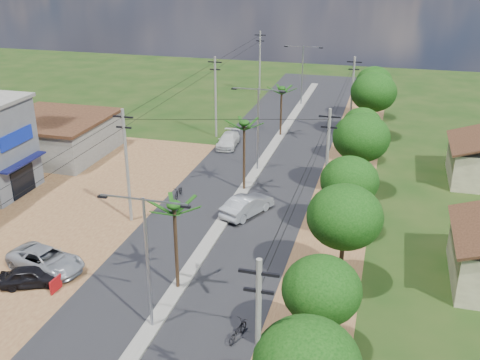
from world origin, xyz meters
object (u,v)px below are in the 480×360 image
object	(u,v)px
car_parked_dark	(31,277)
moto_rider_east	(238,331)
car_silver_mid	(247,206)
roadside_sign	(56,285)
car_white_far	(228,140)
car_parked_silver	(46,260)

from	to	relation	value
car_parked_dark	moto_rider_east	xyz separation A→B (m)	(13.94, -1.59, -0.14)
car_silver_mid	roadside_sign	distance (m)	16.14
car_white_far	car_parked_silver	distance (m)	27.56
car_white_far	roadside_sign	size ratio (longest dim) A/B	4.16
car_silver_mid	car_white_far	bearing A→B (deg)	-44.09
car_white_far	car_parked_dark	bearing A→B (deg)	-103.10
car_parked_dark	roadside_sign	world-z (taller)	car_parked_dark
car_parked_dark	roadside_sign	distance (m)	1.88
car_white_far	car_parked_silver	xyz separation A→B (m)	(-4.46, -27.20, 0.06)
car_white_far	car_parked_silver	bearing A→B (deg)	-103.87
car_white_far	moto_rider_east	distance (m)	32.11
car_parked_dark	moto_rider_east	size ratio (longest dim) A/B	1.99
roadside_sign	moto_rider_east	bearing A→B (deg)	-4.46
car_white_far	roadside_sign	distance (m)	29.33
car_parked_silver	car_parked_dark	size ratio (longest dim) A/B	1.43
car_silver_mid	moto_rider_east	size ratio (longest dim) A/B	2.62
car_silver_mid	car_parked_dark	distance (m)	17.08
car_parked_dark	roadside_sign	bearing A→B (deg)	-119.22
moto_rider_east	roadside_sign	distance (m)	12.16
car_parked_silver	moto_rider_east	world-z (taller)	car_parked_silver
car_silver_mid	car_parked_silver	bearing A→B (deg)	71.68
car_parked_silver	roadside_sign	xyz separation A→B (m)	(1.96, -2.02, -0.28)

